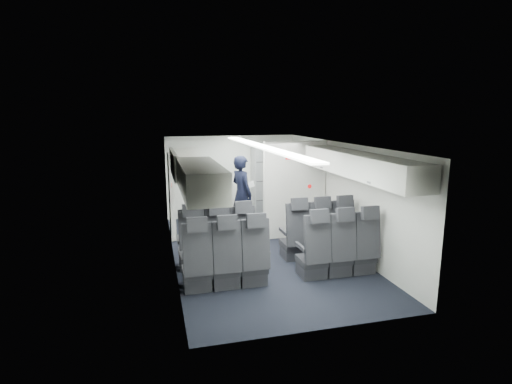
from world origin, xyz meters
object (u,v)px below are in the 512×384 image
flight_attendant (242,194)px  carry_on_bag (187,168)px  seat_row_front (269,241)px  boarding_door (172,194)px  seat_row_mid (284,258)px  galley_unit (269,181)px

flight_attendant → carry_on_bag: (-1.38, -1.89, 0.90)m
seat_row_front → flight_attendant: 2.13m
boarding_door → flight_attendant: size_ratio=1.04×
seat_row_front → boarding_door: bearing=128.2°
seat_row_mid → carry_on_bag: size_ratio=7.87×
seat_row_mid → boarding_door: bearing=118.8°
galley_unit → seat_row_mid: bearing=-102.9°
boarding_door → carry_on_bag: (0.21, -1.90, 0.84)m
carry_on_bag → boarding_door: bearing=82.0°
galley_unit → carry_on_bag: (-2.38, -3.07, 0.84)m
galley_unit → seat_row_front: bearing=-106.3°
flight_attendant → boarding_door: bearing=67.7°
boarding_door → carry_on_bag: bearing=-83.7°
seat_row_mid → galley_unit: bearing=77.1°
seat_row_front → flight_attendant: flight_attendant is taller
seat_row_front → galley_unit: bearing=73.7°
seat_row_front → boarding_door: size_ratio=1.79×
boarding_door → seat_row_front: bearing=-51.8°
galley_unit → flight_attendant: size_ratio=1.07×
seat_row_mid → carry_on_bag: bearing=142.9°
seat_row_mid → boarding_door: (-1.64, 2.99, 0.55)m
seat_row_front → seat_row_mid: bearing=-90.0°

